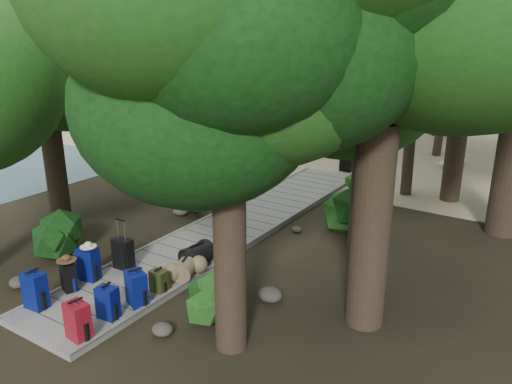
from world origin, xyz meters
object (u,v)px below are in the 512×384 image
Objects in this scene: duffel_right_black at (197,255)px; suitcase_on_boardwalk at (123,254)px; backpack_right_a at (78,319)px; backpack_right_c at (136,286)px; backpack_left_d at (124,252)px; backpack_right_d at (159,280)px; backpack_left_c at (88,262)px; backpack_left_a at (35,289)px; kayak at (297,142)px; duffel_right_khaki at (185,268)px; lone_suitcase_on_sand at (346,162)px; sun_lounger at (452,159)px; backpack_right_b at (108,301)px; backpack_left_b at (68,275)px.

suitcase_on_boardwalk is (-1.20, -1.01, 0.11)m from duffel_right_black.
backpack_right_a is 1.01× the size of backpack_right_c.
backpack_left_d is 1.60m from backpack_right_d.
backpack_right_c reaches higher than duffel_right_black.
backpack_left_a is at bearing -97.92° from backpack_left_c.
backpack_left_c is 1.04× the size of backpack_right_c.
kayak is at bearing 112.09° from backpack_right_a.
lone_suitcase_on_sand is at bearing 71.15° from duffel_right_khaki.
backpack_left_c is at bearing -98.64° from sun_lounger.
backpack_left_c is at bearing -165.53° from backpack_right_d.
backpack_right_a is 1.10× the size of backpack_right_b.
backpack_right_c is 0.58m from backpack_right_d.
backpack_right_a is 1.01× the size of duffel_right_black.
backpack_right_d is 1.33m from duffel_right_black.
backpack_left_b is 0.51m from backpack_left_c.
backpack_right_d is at bearing 77.26° from backpack_right_b.
backpack_right_b reaches higher than kayak.
sun_lounger is (4.11, 14.92, -0.17)m from backpack_left_a.
backpack_left_b is 2.65m from duffel_right_black.
backpack_right_b is at bearing -60.04° from backpack_left_d.
backpack_right_a is 0.71m from backpack_right_b.
backpack_left_d reaches higher than duffel_right_black.
suitcase_on_boardwalk is at bearing 166.13° from backpack_right_d.
backpack_right_c reaches higher than backpack_right_b.
backpack_right_a is 12.34m from lone_suitcase_on_sand.
sun_lounger is (2.74, 11.92, -0.01)m from duffel_right_black.
kayak is (-4.06, 15.10, -0.31)m from backpack_right_a.
backpack_left_c is 1.11× the size of suitcase_on_boardwalk.
backpack_left_a is 1.07× the size of backpack_right_c.
backpack_left_c reaches higher than kayak.
suitcase_on_boardwalk reaches higher than backpack_right_d.
kayak is at bearing 95.70° from backpack_left_a.
duffel_right_khaki is (0.08, 1.30, -0.16)m from backpack_right_c.
suitcase_on_boardwalk is at bearing -98.62° from sun_lounger.
backpack_left_c is at bearing -166.93° from duffel_right_khaki.
backpack_left_c is (-0.07, 1.26, -0.01)m from backpack_left_a.
sun_lounger is at bearing 44.00° from lone_suitcase_on_sand.
duffel_right_khaki reaches higher than kayak.
backpack_right_b is (-0.09, 0.70, -0.03)m from backpack_right_a.
backpack_left_c is 1.46× the size of backpack_left_d.
backpack_right_b is 2.51m from duffel_right_black.
lone_suitcase_on_sand is at bearing 105.53° from backpack_left_b.
backpack_left_d is at bearing 121.95° from backpack_right_b.
backpack_left_a is at bearing -97.03° from sun_lounger.
backpack_right_d is (1.53, 0.92, -0.07)m from backpack_left_b.
backpack_left_d is 0.85× the size of duffel_right_khaki.
lone_suitcase_on_sand is (1.02, 11.36, -0.07)m from backpack_left_b.
duffel_right_khaki is at bearing 24.29° from backpack_left_c.
backpack_left_c is 1.61m from backpack_right_d.
backpack_left_b is at bearing -65.08° from kayak.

